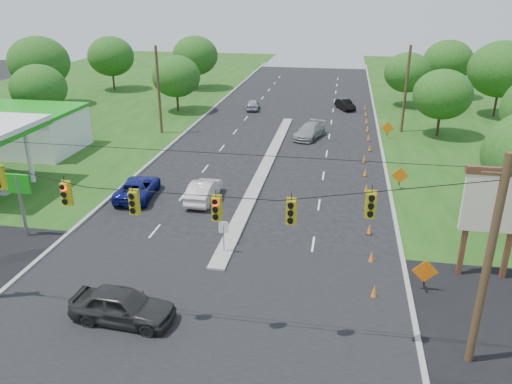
% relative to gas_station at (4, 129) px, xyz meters
% --- Properties ---
extents(ground, '(160.00, 160.00, 0.00)m').
position_rel_gas_station_xyz_m(ground, '(23.64, -20.24, -2.58)').
color(ground, black).
rests_on(ground, ground).
extents(cross_street, '(160.00, 14.00, 0.02)m').
position_rel_gas_station_xyz_m(cross_street, '(23.64, -20.24, -2.58)').
color(cross_street, black).
rests_on(cross_street, ground).
extents(curb_left, '(0.25, 110.00, 0.16)m').
position_rel_gas_station_xyz_m(curb_left, '(13.54, 9.76, -2.58)').
color(curb_left, gray).
rests_on(curb_left, ground).
extents(curb_right, '(0.25, 110.00, 0.16)m').
position_rel_gas_station_xyz_m(curb_right, '(33.74, 9.76, -2.58)').
color(curb_right, gray).
rests_on(curb_right, ground).
extents(median, '(1.00, 34.00, 0.18)m').
position_rel_gas_station_xyz_m(median, '(23.64, 0.76, -2.58)').
color(median, gray).
rests_on(median, ground).
extents(median_sign, '(0.55, 0.06, 2.05)m').
position_rel_gas_station_xyz_m(median_sign, '(23.64, -14.24, -1.11)').
color(median_sign, gray).
rests_on(median_sign, ground).
extents(signal_span, '(25.60, 0.32, 9.00)m').
position_rel_gas_station_xyz_m(signal_span, '(23.59, -21.24, 2.40)').
color(signal_span, '#422D1C').
rests_on(signal_span, ground).
extents(utility_pole_far_left, '(0.28, 0.28, 9.00)m').
position_rel_gas_station_xyz_m(utility_pole_far_left, '(11.14, 9.76, 1.92)').
color(utility_pole_far_left, '#422D1C').
rests_on(utility_pole_far_left, ground).
extents(utility_pole_far_right, '(0.28, 0.28, 9.00)m').
position_rel_gas_station_xyz_m(utility_pole_far_right, '(36.14, 14.76, 1.92)').
color(utility_pole_far_right, '#422D1C').
rests_on(utility_pole_far_right, ground).
extents(gas_station, '(18.40, 19.70, 5.20)m').
position_rel_gas_station_xyz_m(gas_station, '(0.00, 0.00, 0.00)').
color(gas_station, white).
rests_on(gas_station, ground).
extents(pylon_sign, '(5.90, 2.30, 6.12)m').
position_rel_gas_station_xyz_m(pylon_sign, '(37.95, -14.05, 1.42)').
color(pylon_sign, '#59331E').
rests_on(pylon_sign, ground).
extents(cone_0, '(0.32, 0.32, 0.70)m').
position_rel_gas_station_xyz_m(cone_0, '(31.99, -17.24, -2.23)').
color(cone_0, orange).
rests_on(cone_0, ground).
extents(cone_1, '(0.32, 0.32, 0.70)m').
position_rel_gas_station_xyz_m(cone_1, '(31.99, -13.74, -2.23)').
color(cone_1, orange).
rests_on(cone_1, ground).
extents(cone_2, '(0.32, 0.32, 0.70)m').
position_rel_gas_station_xyz_m(cone_2, '(31.99, -10.24, -2.23)').
color(cone_2, orange).
rests_on(cone_2, ground).
extents(cone_3, '(0.32, 0.32, 0.70)m').
position_rel_gas_station_xyz_m(cone_3, '(31.99, -6.74, -2.23)').
color(cone_3, orange).
rests_on(cone_3, ground).
extents(cone_4, '(0.32, 0.32, 0.70)m').
position_rel_gas_station_xyz_m(cone_4, '(31.99, -3.24, -2.23)').
color(cone_4, orange).
rests_on(cone_4, ground).
extents(cone_5, '(0.32, 0.32, 0.70)m').
position_rel_gas_station_xyz_m(cone_5, '(31.99, 0.26, -2.23)').
color(cone_5, orange).
rests_on(cone_5, ground).
extents(cone_6, '(0.32, 0.32, 0.70)m').
position_rel_gas_station_xyz_m(cone_6, '(31.99, 3.76, -2.23)').
color(cone_6, orange).
rests_on(cone_6, ground).
extents(cone_7, '(0.32, 0.32, 0.70)m').
position_rel_gas_station_xyz_m(cone_7, '(32.59, 7.26, -2.23)').
color(cone_7, orange).
rests_on(cone_7, ground).
extents(cone_8, '(0.32, 0.32, 0.70)m').
position_rel_gas_station_xyz_m(cone_8, '(32.59, 10.76, -2.23)').
color(cone_8, orange).
rests_on(cone_8, ground).
extents(cone_9, '(0.32, 0.32, 0.70)m').
position_rel_gas_station_xyz_m(cone_9, '(32.59, 14.26, -2.23)').
color(cone_9, orange).
rests_on(cone_9, ground).
extents(cone_10, '(0.32, 0.32, 0.70)m').
position_rel_gas_station_xyz_m(cone_10, '(32.59, 17.76, -2.23)').
color(cone_10, orange).
rests_on(cone_10, ground).
extents(cone_11, '(0.32, 0.32, 0.70)m').
position_rel_gas_station_xyz_m(cone_11, '(32.59, 21.26, -2.23)').
color(cone_11, orange).
rests_on(cone_11, ground).
extents(cone_12, '(0.32, 0.32, 0.70)m').
position_rel_gas_station_xyz_m(cone_12, '(32.59, 24.76, -2.23)').
color(cone_12, orange).
rests_on(cone_12, ground).
extents(work_sign_0, '(1.27, 0.58, 1.37)m').
position_rel_gas_station_xyz_m(work_sign_0, '(34.44, -16.24, -1.48)').
color(work_sign_0, black).
rests_on(work_sign_0, ground).
extents(work_sign_1, '(1.27, 0.58, 1.37)m').
position_rel_gas_station_xyz_m(work_sign_1, '(34.44, -2.24, -1.48)').
color(work_sign_1, black).
rests_on(work_sign_1, ground).
extents(work_sign_2, '(1.27, 0.58, 1.37)m').
position_rel_gas_station_xyz_m(work_sign_2, '(34.44, 11.76, -1.48)').
color(work_sign_2, black).
rests_on(work_sign_2, ground).
extents(tree_2, '(5.88, 5.88, 6.86)m').
position_rel_gas_station_xyz_m(tree_2, '(-2.36, 9.76, 1.76)').
color(tree_2, black).
rests_on(tree_2, ground).
extents(tree_3, '(7.56, 7.56, 8.82)m').
position_rel_gas_station_xyz_m(tree_3, '(-8.36, 19.76, 3.00)').
color(tree_3, black).
rests_on(tree_3, ground).
extents(tree_4, '(6.72, 6.72, 7.84)m').
position_rel_gas_station_xyz_m(tree_4, '(-4.36, 31.76, 2.38)').
color(tree_4, black).
rests_on(tree_4, ground).
extents(tree_5, '(5.88, 5.88, 6.86)m').
position_rel_gas_station_xyz_m(tree_5, '(9.64, 19.76, 1.76)').
color(tree_5, black).
rests_on(tree_5, ground).
extents(tree_6, '(6.72, 6.72, 7.84)m').
position_rel_gas_station_xyz_m(tree_6, '(7.64, 34.76, 2.38)').
color(tree_6, black).
rests_on(tree_6, ground).
extents(tree_9, '(5.88, 5.88, 6.86)m').
position_rel_gas_station_xyz_m(tree_9, '(39.64, 13.76, 1.76)').
color(tree_9, black).
rests_on(tree_9, ground).
extents(tree_10, '(7.56, 7.56, 8.82)m').
position_rel_gas_station_xyz_m(tree_10, '(47.64, 23.76, 3.00)').
color(tree_10, black).
rests_on(tree_10, ground).
extents(tree_11, '(6.72, 6.72, 7.84)m').
position_rel_gas_station_xyz_m(tree_11, '(43.64, 34.76, 2.38)').
color(tree_11, black).
rests_on(tree_11, ground).
extents(tree_12, '(5.88, 5.88, 6.86)m').
position_rel_gas_station_xyz_m(tree_12, '(37.64, 27.76, 1.76)').
color(tree_12, black).
rests_on(tree_12, ground).
extents(black_sedan, '(4.95, 2.25, 1.65)m').
position_rel_gas_station_xyz_m(black_sedan, '(20.55, -21.18, -1.75)').
color(black_sedan, '#2A2A2A').
rests_on(black_sedan, ground).
extents(white_sedan, '(1.67, 4.66, 1.53)m').
position_rel_gas_station_xyz_m(white_sedan, '(20.38, -6.85, -1.81)').
color(white_sedan, silver).
rests_on(white_sedan, ground).
extents(blue_pickup, '(2.91, 5.45, 1.46)m').
position_rel_gas_station_xyz_m(blue_pickup, '(15.45, -7.07, -1.85)').
color(blue_pickup, navy).
rests_on(blue_pickup, ground).
extents(silver_car_far, '(3.43, 5.42, 1.46)m').
position_rel_gas_station_xyz_m(silver_car_far, '(26.64, 10.77, -1.84)').
color(silver_car_far, '#969598').
rests_on(silver_car_far, ground).
extents(silver_car_oncoming, '(1.94, 3.92, 1.29)m').
position_rel_gas_station_xyz_m(silver_car_oncoming, '(18.61, 22.46, -1.93)').
color(silver_car_oncoming, '#9A99A8').
rests_on(silver_car_oncoming, ground).
extents(dark_car_receding, '(2.81, 4.04, 1.26)m').
position_rel_gas_station_xyz_m(dark_car_receding, '(30.09, 24.56, -1.94)').
color(dark_car_receding, black).
rests_on(dark_car_receding, ground).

